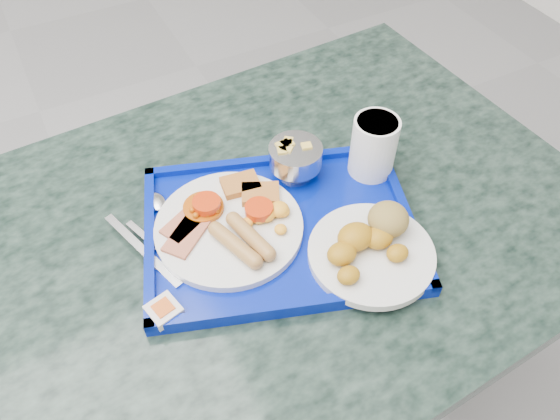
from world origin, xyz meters
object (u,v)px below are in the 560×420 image
table (252,291)px  tray (280,229)px  juice_cup (374,145)px  bread_plate (372,244)px  fruit_bowl (295,156)px  main_plate (233,223)px

table → tray: size_ratio=2.41×
tray → juice_cup: size_ratio=4.68×
bread_plate → fruit_bowl: 0.20m
tray → juice_cup: 0.21m
bread_plate → table: bearing=135.8°
bread_plate → fruit_bowl: (-0.02, 0.20, 0.02)m
fruit_bowl → juice_cup: 0.13m
tray → juice_cup: bearing=12.3°
main_plate → fruit_bowl: (0.14, 0.06, 0.03)m
bread_plate → juice_cup: (0.10, 0.15, 0.04)m
table → tray: bearing=-35.5°
table → fruit_bowl: 0.27m
main_plate → tray: bearing=-25.9°
table → bread_plate: (0.14, -0.14, 0.21)m
fruit_bowl → juice_cup: (0.12, -0.05, 0.02)m
main_plate → bread_plate: bread_plate is taller
main_plate → juice_cup: juice_cup is taller
table → juice_cup: (0.24, 0.01, 0.25)m
main_plate → juice_cup: 0.26m
main_plate → fruit_bowl: 0.16m
bread_plate → fruit_bowl: same height
table → juice_cup: juice_cup is taller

